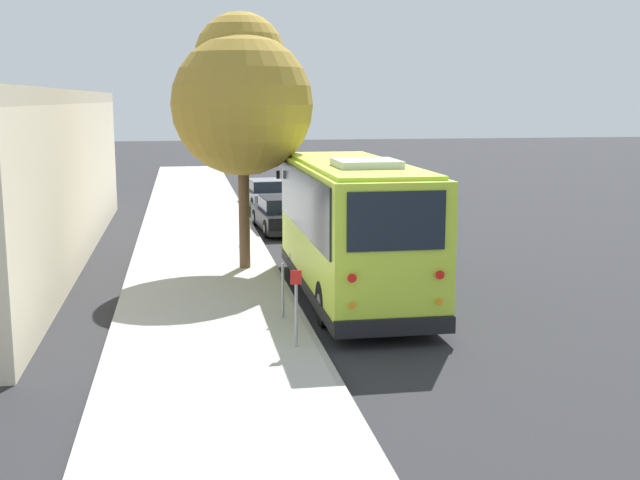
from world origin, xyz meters
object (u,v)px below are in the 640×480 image
object	(u,v)px
parked_sedan_gray	(266,195)
street_tree	(242,95)
parked_sedan_black	(280,215)
shuttle_bus	(352,222)
sign_post_far	(283,291)
sign_post_near	(296,308)
fire_hydrant	(247,232)

from	to	relation	value
parked_sedan_gray	street_tree	bearing A→B (deg)	167.25
parked_sedan_gray	street_tree	size ratio (longest dim) A/B	0.62
parked_sedan_black	street_tree	distance (m)	8.63
shuttle_bus	sign_post_far	distance (m)	3.12
street_tree	parked_sedan_gray	bearing A→B (deg)	-8.43
sign_post_near	parked_sedan_gray	bearing A→B (deg)	-4.29
parked_sedan_black	parked_sedan_gray	world-z (taller)	parked_sedan_gray
sign_post_far	parked_sedan_gray	bearing A→B (deg)	-4.76
street_tree	sign_post_near	world-z (taller)	street_tree
fire_hydrant	parked_sedan_black	bearing A→B (deg)	-24.83
parked_sedan_black	parked_sedan_gray	distance (m)	6.65
parked_sedan_black	parked_sedan_gray	size ratio (longest dim) A/B	1.05
sign_post_near	parked_sedan_black	bearing A→B (deg)	-5.71
street_tree	sign_post_far	xyz separation A→B (m)	(-5.75, -0.42, -4.33)
parked_sedan_black	sign_post_near	world-z (taller)	sign_post_near
parked_sedan_gray	street_tree	world-z (taller)	street_tree
sign_post_far	fire_hydrant	xyz separation A→B (m)	(9.51, 0.05, -0.22)
sign_post_far	fire_hydrant	world-z (taller)	sign_post_far
street_tree	sign_post_far	size ratio (longest dim) A/B	5.83
parked_sedan_gray	sign_post_far	world-z (taller)	sign_post_far
parked_sedan_gray	sign_post_far	distance (m)	19.58
parked_sedan_gray	sign_post_far	size ratio (longest dim) A/B	3.59
parked_sedan_gray	fire_hydrant	size ratio (longest dim) A/B	5.56
shuttle_bus	sign_post_far	bearing A→B (deg)	135.86
sign_post_near	fire_hydrant	distance (m)	11.66
shuttle_bus	parked_sedan_black	xyz separation A→B (m)	(10.80, 0.52, -1.34)
parked_sedan_black	street_tree	world-z (taller)	street_tree
sign_post_near	sign_post_far	bearing A→B (deg)	0.00
parked_sedan_black	street_tree	bearing A→B (deg)	161.83
parked_sedan_gray	parked_sedan_black	bearing A→B (deg)	174.63
shuttle_bus	parked_sedan_black	world-z (taller)	shuttle_bus
shuttle_bus	parked_sedan_gray	size ratio (longest dim) A/B	1.92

